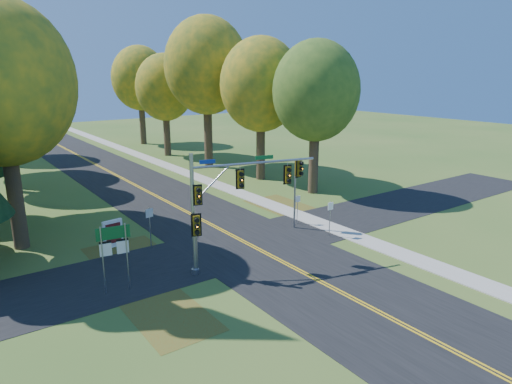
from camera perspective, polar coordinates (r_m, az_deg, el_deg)
ground at (r=26.33m, az=1.37°, el=-7.74°), size 160.00×160.00×0.00m
road_main at (r=26.32m, az=1.37°, el=-7.72°), size 8.00×160.00×0.02m
road_cross at (r=27.83m, az=-1.13°, el=-6.45°), size 60.00×6.00×0.02m
centerline_left at (r=26.26m, az=1.19°, el=-7.74°), size 0.10×160.00×0.01m
centerline_right at (r=26.38m, az=1.54°, el=-7.64°), size 0.10×160.00×0.01m
sidewalk_east at (r=30.22m, az=10.84°, el=-4.93°), size 1.60×160.00×0.06m
leaf_patch_w_near at (r=26.75m, az=-15.30°, el=-7.91°), size 4.00×6.00×0.00m
leaf_patch_e at (r=34.75m, az=4.38°, el=-2.12°), size 3.50×8.00×0.00m
leaf_patch_w_far at (r=20.54m, az=-10.81°, el=-14.89°), size 3.00×5.00×0.00m
tree_w_a at (r=29.00m, az=-29.28°, el=11.77°), size 8.00×8.00×14.15m
tree_e_a at (r=38.53m, az=7.49°, el=12.35°), size 7.20×7.20×12.73m
tree_e_b at (r=43.38m, az=0.62°, el=13.21°), size 7.60×7.60×13.33m
tree_e_c at (r=49.60m, az=-6.19°, el=15.36°), size 8.80×8.80×15.79m
tree_e_d at (r=57.52m, az=-11.32°, el=12.66°), size 7.00×7.00×12.32m
tree_e_e at (r=67.82m, az=-14.29°, el=13.58°), size 7.80×7.80×13.74m
traffic_mast at (r=23.15m, az=-3.82°, el=-0.38°), size 6.78×1.77×6.29m
east_signal_pole at (r=29.55m, az=5.25°, el=2.02°), size 0.54×0.64×4.74m
ped_signal_pole at (r=22.99m, az=-7.46°, el=-4.70°), size 0.50×0.60×3.32m
route_sign_cluster at (r=22.25m, az=-17.33°, el=-6.33°), size 1.53×0.29×3.30m
info_kiosk at (r=28.34m, az=-17.45°, el=-4.99°), size 1.22×0.32×1.67m
reg_sign_e_north at (r=31.05m, az=5.21°, el=-1.51°), size 0.39×0.09×2.06m
reg_sign_e_south at (r=28.85m, az=9.26°, el=-2.54°), size 0.44×0.07×2.32m
reg_sign_w at (r=27.34m, az=-13.15°, el=-3.47°), size 0.47×0.11×2.49m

